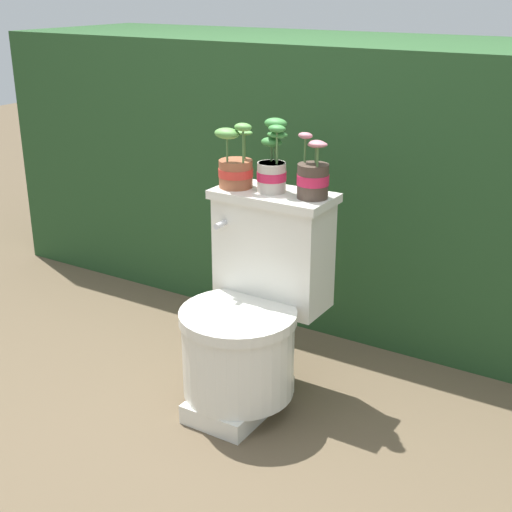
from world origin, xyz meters
name	(u,v)px	position (x,y,z in m)	size (l,w,h in m)	color
ground_plane	(232,397)	(0.00, 0.00, 0.00)	(12.00, 12.00, 0.00)	brown
hedge_backdrop	(362,175)	(0.00, 1.07, 0.59)	(3.42, 0.88, 1.17)	#234723
toilet	(252,315)	(0.06, 0.05, 0.32)	(0.42, 0.53, 0.73)	silver
potted_plant_left	(235,166)	(-0.09, 0.17, 0.80)	(0.14, 0.13, 0.23)	#9E5638
potted_plant_midleft	(272,165)	(0.05, 0.19, 0.82)	(0.11, 0.11, 0.25)	beige
potted_plant_middle	(313,176)	(0.20, 0.19, 0.80)	(0.12, 0.11, 0.21)	#47382D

